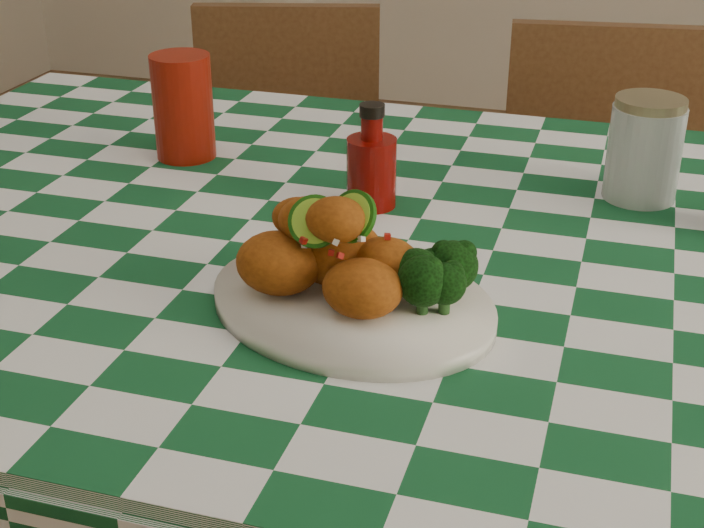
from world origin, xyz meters
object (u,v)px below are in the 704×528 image
(ketchup_bottle, at_px, (372,156))
(wooden_chair_left, at_px, (284,228))
(mason_jar, at_px, (645,149))
(wooden_chair_right, at_px, (598,270))
(dining_table, at_px, (401,496))
(fried_chicken_pile, at_px, (340,247))
(plate, at_px, (352,303))
(red_tumbler, at_px, (183,107))

(ketchup_bottle, bearing_deg, wooden_chair_left, 120.10)
(mason_jar, relative_size, wooden_chair_right, 0.16)
(dining_table, relative_size, wooden_chair_left, 1.94)
(fried_chicken_pile, bearing_deg, ketchup_bottle, 99.08)
(plate, distance_m, wooden_chair_left, 1.06)
(dining_table, height_order, ketchup_bottle, ketchup_bottle)
(dining_table, xyz_separation_m, mason_jar, (0.26, 0.22, 0.46))
(red_tumbler, height_order, mason_jar, red_tumbler)
(plate, bearing_deg, ketchup_bottle, 101.68)
(ketchup_bottle, bearing_deg, plate, -78.32)
(plate, distance_m, fried_chicken_pile, 0.06)
(fried_chicken_pile, xyz_separation_m, ketchup_bottle, (-0.04, 0.28, -0.00))
(wooden_chair_left, xyz_separation_m, wooden_chair_right, (0.65, -0.01, 0.00))
(mason_jar, bearing_deg, red_tumbler, -177.29)
(dining_table, relative_size, wooden_chair_right, 1.92)
(dining_table, relative_size, mason_jar, 12.23)
(red_tumbler, relative_size, wooden_chair_right, 0.17)
(wooden_chair_left, bearing_deg, wooden_chair_right, -16.31)
(dining_table, xyz_separation_m, plate, (-0.01, -0.19, 0.40))
(fried_chicken_pile, bearing_deg, plate, 0.00)
(plate, relative_size, wooden_chair_right, 0.36)
(plate, bearing_deg, red_tumbler, 134.43)
(dining_table, xyz_separation_m, red_tumbler, (-0.38, 0.19, 0.47))
(ketchup_bottle, bearing_deg, fried_chicken_pile, -80.92)
(red_tumbler, xyz_separation_m, wooden_chair_right, (0.59, 0.52, -0.43))
(plate, height_order, red_tumbler, red_tumbler)
(wooden_chair_right, bearing_deg, ketchup_bottle, -122.44)
(plate, xyz_separation_m, fried_chicken_pile, (-0.01, 0.00, 0.06))
(fried_chicken_pile, distance_m, wooden_chair_left, 1.08)
(plate, distance_m, red_tumbler, 0.53)
(ketchup_bottle, bearing_deg, red_tumbler, 162.52)
(mason_jar, bearing_deg, wooden_chair_left, 144.21)
(fried_chicken_pile, height_order, wooden_chair_right, fried_chicken_pile)
(wooden_chair_right, bearing_deg, wooden_chair_left, 171.18)
(ketchup_bottle, bearing_deg, mason_jar, 21.02)
(plate, xyz_separation_m, ketchup_bottle, (-0.06, 0.28, 0.06))
(fried_chicken_pile, height_order, ketchup_bottle, ketchup_bottle)
(plate, distance_m, ketchup_bottle, 0.29)
(plate, relative_size, mason_jar, 2.32)
(fried_chicken_pile, relative_size, ketchup_bottle, 1.26)
(dining_table, distance_m, wooden_chair_right, 0.74)
(red_tumbler, relative_size, ketchup_bottle, 1.11)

